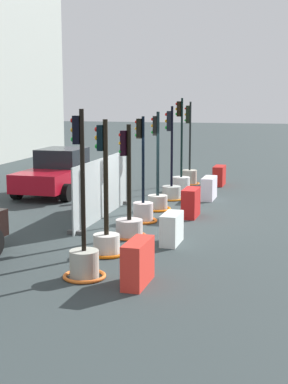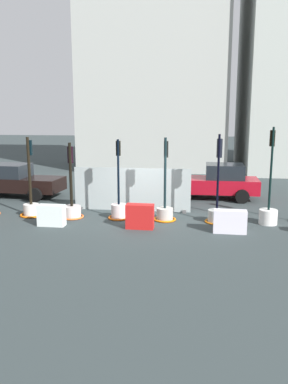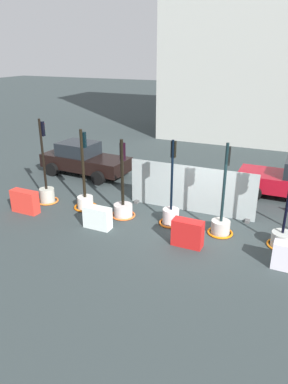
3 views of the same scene
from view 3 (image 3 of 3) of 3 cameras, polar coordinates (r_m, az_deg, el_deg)
ground_plane at (r=12.70m, az=8.04°, el=-6.19°), size 120.00×120.00×0.00m
traffic_light_0 at (r=15.29m, az=-15.17°, el=0.27°), size 0.89×0.89×3.44m
traffic_light_1 at (r=14.36m, az=-9.33°, el=-0.54°), size 0.93×0.93×3.17m
traffic_light_2 at (r=13.53m, az=-3.35°, el=-2.00°), size 0.93×0.93×2.97m
traffic_light_3 at (r=12.94m, az=4.29°, el=-3.18°), size 0.85×0.85×3.10m
traffic_light_4 at (r=12.51m, az=12.12°, el=-4.53°), size 0.87×0.87×3.19m
traffic_light_5 at (r=12.28m, az=21.15°, el=-5.87°), size 0.88×0.88×3.32m
construction_barrier_0 at (r=14.57m, az=-18.36°, el=-1.45°), size 1.12×0.41×0.89m
construction_barrier_1 at (r=12.76m, az=-7.38°, el=-4.05°), size 0.99×0.43×0.78m
construction_barrier_2 at (r=11.61m, az=6.93°, el=-6.51°), size 1.00×0.44×0.89m
car_black_sedan at (r=18.25m, az=-9.51°, el=5.15°), size 4.56×2.38×1.61m
building_main_facade at (r=27.41m, az=17.04°, el=26.87°), size 10.98×7.74×17.47m
site_fence_panel at (r=13.89m, az=7.41°, el=0.33°), size 4.96×0.50×1.83m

